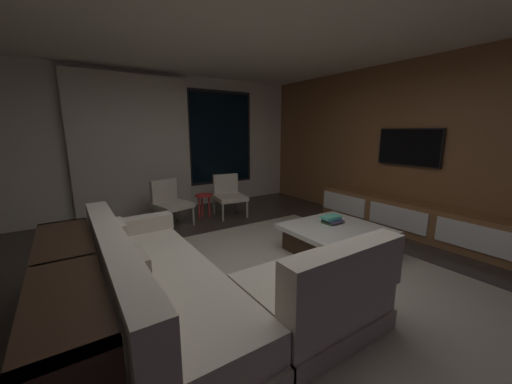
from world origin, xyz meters
TOP-DOWN VIEW (x-y plane):
  - floor at (0.00, 0.00)m, footprint 9.20×9.20m
  - back_wall_with_window at (-0.06, 3.62)m, footprint 6.60×0.30m
  - media_wall at (3.06, 0.00)m, footprint 0.12×7.80m
  - ceiling at (0.00, 0.00)m, footprint 8.20×8.20m
  - area_rug at (0.35, -0.10)m, footprint 3.20×3.80m
  - sectional_couch at (-0.83, -0.15)m, footprint 1.98×2.50m
  - coffee_table at (1.22, 0.15)m, footprint 1.16×1.16m
  - book_stack_on_coffee_table at (1.32, 0.32)m, footprint 0.29×0.22m
  - accent_chair_near_window at (0.90, 2.53)m, footprint 0.61×0.63m
  - accent_chair_by_curtain at (-0.23, 2.57)m, footprint 0.67×0.69m
  - side_stool at (0.40, 2.56)m, footprint 0.32×0.32m
  - media_console at (2.77, 0.05)m, footprint 0.46×3.10m
  - mounted_tv at (2.95, 0.25)m, footprint 0.05×1.01m
  - console_table_behind_couch at (-1.74, -0.02)m, footprint 0.40×2.10m

SIDE VIEW (x-z plane):
  - floor at x=0.00m, z-range 0.00..0.00m
  - area_rug at x=0.35m, z-range 0.00..0.01m
  - coffee_table at x=1.22m, z-range 0.01..0.37m
  - media_console at x=2.77m, z-range -0.01..0.51m
  - sectional_couch at x=-0.83m, z-range -0.12..0.70m
  - side_stool at x=0.40m, z-range 0.14..0.60m
  - book_stack_on_coffee_table at x=1.32m, z-range 0.36..0.46m
  - console_table_behind_couch at x=-1.74m, z-range 0.04..0.78m
  - accent_chair_near_window at x=0.90m, z-range 0.04..0.82m
  - accent_chair_by_curtain at x=-0.23m, z-range 0.04..0.82m
  - back_wall_with_window at x=-0.06m, z-range -0.01..2.69m
  - media_wall at x=3.06m, z-range 0.00..2.70m
  - mounted_tv at x=2.95m, z-range 1.06..1.64m
  - ceiling at x=0.00m, z-range 2.70..2.70m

